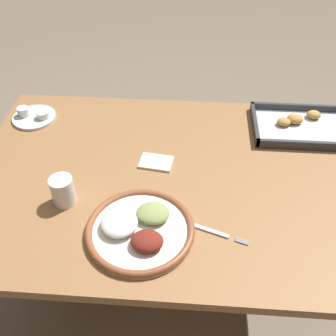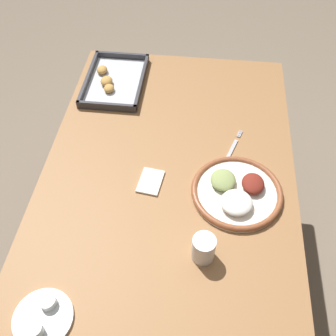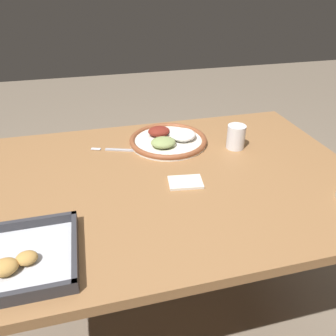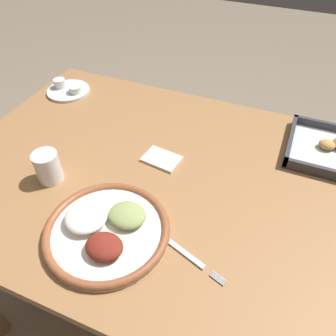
{
  "view_description": "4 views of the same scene",
  "coord_description": "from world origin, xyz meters",
  "px_view_note": "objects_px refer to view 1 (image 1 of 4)",
  "views": [
    {
      "loc": [
        0.04,
        -0.88,
        1.58
      ],
      "look_at": [
        -0.02,
        0.0,
        0.78
      ],
      "focal_mm": 42.0,
      "sensor_mm": 36.0,
      "label": 1
    },
    {
      "loc": [
        -0.84,
        -0.09,
        1.77
      ],
      "look_at": [
        -0.02,
        0.0,
        0.78
      ],
      "focal_mm": 42.0,
      "sensor_mm": 36.0,
      "label": 2
    },
    {
      "loc": [
        0.19,
        0.85,
        1.31
      ],
      "look_at": [
        -0.02,
        0.0,
        0.78
      ],
      "focal_mm": 35.0,
      "sensor_mm": 36.0,
      "label": 3
    },
    {
      "loc": [
        0.22,
        -0.58,
        1.38
      ],
      "look_at": [
        -0.02,
        0.0,
        0.78
      ],
      "focal_mm": 35.0,
      "sensor_mm": 36.0,
      "label": 4
    }
  ],
  "objects_px": {
    "baking_tray": "(301,126)",
    "napkin": "(156,162)",
    "fork": "(207,230)",
    "dinner_plate": "(139,229)",
    "saucer_plate": "(34,116)",
    "drinking_cup": "(63,191)"
  },
  "relations": [
    {
      "from": "drinking_cup",
      "to": "fork",
      "type": "bearing_deg",
      "value": -10.59
    },
    {
      "from": "fork",
      "to": "dinner_plate",
      "type": "bearing_deg",
      "value": -154.64
    },
    {
      "from": "saucer_plate",
      "to": "napkin",
      "type": "relative_size",
      "value": 1.39
    },
    {
      "from": "saucer_plate",
      "to": "drinking_cup",
      "type": "relative_size",
      "value": 1.78
    },
    {
      "from": "fork",
      "to": "baking_tray",
      "type": "distance_m",
      "value": 0.58
    },
    {
      "from": "saucer_plate",
      "to": "baking_tray",
      "type": "height_order",
      "value": "saucer_plate"
    },
    {
      "from": "napkin",
      "to": "saucer_plate",
      "type": "bearing_deg",
      "value": 155.67
    },
    {
      "from": "drinking_cup",
      "to": "dinner_plate",
      "type": "bearing_deg",
      "value": -22.86
    },
    {
      "from": "dinner_plate",
      "to": "fork",
      "type": "height_order",
      "value": "dinner_plate"
    },
    {
      "from": "baking_tray",
      "to": "napkin",
      "type": "xyz_separation_m",
      "value": [
        -0.49,
        -0.22,
        -0.01
      ]
    },
    {
      "from": "napkin",
      "to": "drinking_cup",
      "type": "bearing_deg",
      "value": -143.14
    },
    {
      "from": "baking_tray",
      "to": "napkin",
      "type": "height_order",
      "value": "baking_tray"
    },
    {
      "from": "saucer_plate",
      "to": "napkin",
      "type": "bearing_deg",
      "value": -24.33
    },
    {
      "from": "saucer_plate",
      "to": "napkin",
      "type": "xyz_separation_m",
      "value": [
        0.47,
        -0.21,
        -0.01
      ]
    },
    {
      "from": "fork",
      "to": "saucer_plate",
      "type": "bearing_deg",
      "value": 162.3
    },
    {
      "from": "saucer_plate",
      "to": "dinner_plate",
      "type": "bearing_deg",
      "value": -47.49
    },
    {
      "from": "dinner_plate",
      "to": "napkin",
      "type": "xyz_separation_m",
      "value": [
        0.02,
        0.28,
        -0.01
      ]
    },
    {
      "from": "dinner_plate",
      "to": "baking_tray",
      "type": "xyz_separation_m",
      "value": [
        0.51,
        0.5,
        -0.0
      ]
    },
    {
      "from": "fork",
      "to": "drinking_cup",
      "type": "distance_m",
      "value": 0.42
    },
    {
      "from": "dinner_plate",
      "to": "napkin",
      "type": "height_order",
      "value": "dinner_plate"
    },
    {
      "from": "fork",
      "to": "baking_tray",
      "type": "xyz_separation_m",
      "value": [
        0.33,
        0.48,
        0.01
      ]
    },
    {
      "from": "saucer_plate",
      "to": "baking_tray",
      "type": "xyz_separation_m",
      "value": [
        0.96,
        0.01,
        0.0
      ]
    }
  ]
}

